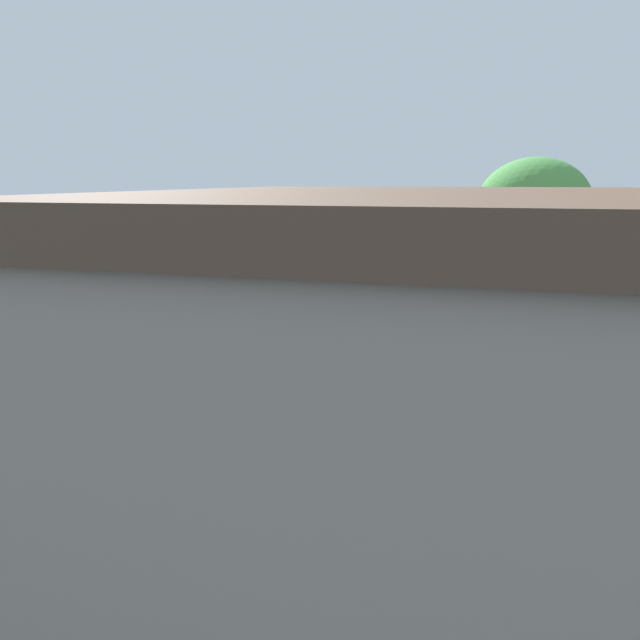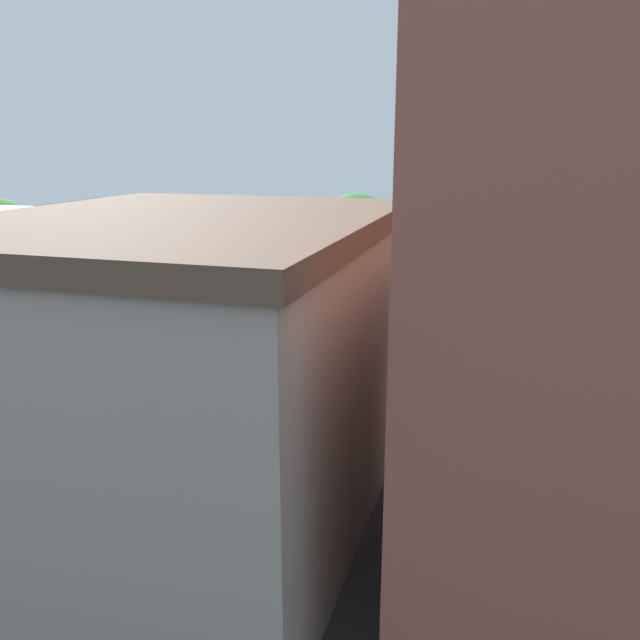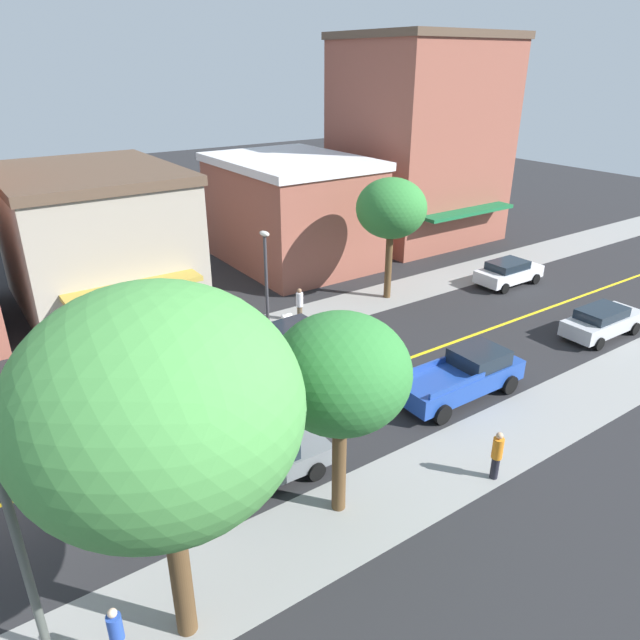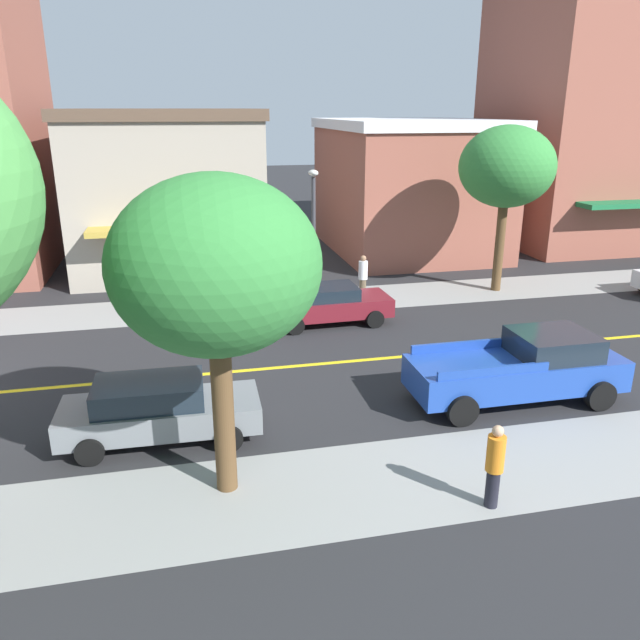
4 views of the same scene
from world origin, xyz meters
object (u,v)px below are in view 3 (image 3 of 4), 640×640
(street_tree_right_corner, at_px, (391,209))
(parking_meter, at_px, (146,355))
(maroon_sedan_left_curb, at_px, (293,336))
(grey_sedan_right_curb, at_px, (260,462))
(pedestrian_orange_shirt, at_px, (497,454))
(street_lamp, at_px, (266,270))
(pedestrian_white_shirt, at_px, (300,304))
(street_tree_left_far, at_px, (341,374))
(street_tree_left_near, at_px, (158,409))
(small_dog, at_px, (287,316))
(pedestrian_blue_shirt, at_px, (117,634))
(white_sedan_left_curb, at_px, (508,272))
(silver_sedan_right_curb, at_px, (602,321))
(blue_pickup_truck, at_px, (463,375))

(street_tree_right_corner, relative_size, parking_meter, 4.89)
(maroon_sedan_left_curb, bearing_deg, street_tree_right_corner, 16.69)
(grey_sedan_right_curb, distance_m, pedestrian_orange_shirt, 7.70)
(street_lamp, distance_m, pedestrian_white_shirt, 3.26)
(street_tree_left_far, relative_size, maroon_sedan_left_curb, 1.44)
(pedestrian_white_shirt, bearing_deg, street_tree_left_near, -12.51)
(maroon_sedan_left_curb, xyz_separation_m, pedestrian_white_shirt, (-2.74, 2.14, 0.21))
(street_tree_left_near, bearing_deg, parking_meter, 164.49)
(small_dog, bearing_deg, pedestrian_blue_shirt, 31.40)
(white_sedan_left_curb, xyz_separation_m, pedestrian_orange_shirt, (11.62, -15.06, 0.15))
(grey_sedan_right_curb, xyz_separation_m, small_dog, (-10.23, 7.31, -0.41))
(parking_meter, height_order, grey_sedan_right_curb, grey_sedan_right_curb)
(grey_sedan_right_curb, height_order, pedestrian_blue_shirt, pedestrian_blue_shirt)
(pedestrian_blue_shirt, bearing_deg, small_dog, 71.60)
(street_tree_left_far, height_order, pedestrian_orange_shirt, street_tree_left_far)
(silver_sedan_right_curb, distance_m, maroon_sedan_left_curb, 15.40)
(pedestrian_white_shirt, distance_m, pedestrian_blue_shirt, 19.42)
(street_tree_left_near, relative_size, grey_sedan_right_curb, 1.90)
(grey_sedan_right_curb, xyz_separation_m, pedestrian_blue_shirt, (3.62, -5.70, 0.10))
(white_sedan_left_curb, height_order, blue_pickup_truck, blue_pickup_truck)
(street_tree_right_corner, distance_m, pedestrian_white_shirt, 7.35)
(street_tree_right_corner, bearing_deg, grey_sedan_right_curb, -54.42)
(silver_sedan_right_curb, height_order, pedestrian_white_shirt, pedestrian_white_shirt)
(street_tree_left_near, height_order, blue_pickup_truck, street_tree_left_near)
(white_sedan_left_curb, xyz_separation_m, pedestrian_blue_shirt, (11.05, -27.22, 0.09))
(maroon_sedan_left_curb, height_order, blue_pickup_truck, blue_pickup_truck)
(parking_meter, height_order, white_sedan_left_curb, white_sedan_left_curb)
(street_tree_left_far, distance_m, silver_sedan_right_curb, 18.60)
(pedestrian_blue_shirt, bearing_deg, street_lamp, 73.83)
(blue_pickup_truck, relative_size, pedestrian_blue_shirt, 3.40)
(maroon_sedan_left_curb, relative_size, pedestrian_orange_shirt, 2.52)
(street_tree_right_corner, relative_size, pedestrian_blue_shirt, 4.11)
(pedestrian_orange_shirt, bearing_deg, small_dog, 157.75)
(pedestrian_blue_shirt, bearing_deg, white_sedan_left_curb, 46.89)
(silver_sedan_right_curb, bearing_deg, pedestrian_orange_shirt, -161.27)
(street_tree_right_corner, distance_m, parking_meter, 15.24)
(street_tree_left_near, distance_m, street_tree_left_far, 5.89)
(street_lamp, height_order, pedestrian_white_shirt, street_lamp)
(street_tree_right_corner, distance_m, silver_sedan_right_curb, 12.21)
(white_sedan_left_curb, bearing_deg, grey_sedan_right_curb, -160.79)
(small_dog, bearing_deg, grey_sedan_right_curb, 39.07)
(street_lamp, distance_m, white_sedan_left_curb, 16.02)
(grey_sedan_right_curb, height_order, blue_pickup_truck, blue_pickup_truck)
(pedestrian_blue_shirt, bearing_deg, street_tree_left_far, 34.67)
(street_tree_left_near, bearing_deg, pedestrian_white_shirt, 138.64)
(parking_meter, distance_m, street_lamp, 6.91)
(street_tree_left_far, bearing_deg, parking_meter, -170.33)
(grey_sedan_right_curb, distance_m, pedestrian_blue_shirt, 6.76)
(blue_pickup_truck, bearing_deg, street_lamp, 110.53)
(silver_sedan_right_curb, relative_size, blue_pickup_truck, 0.81)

